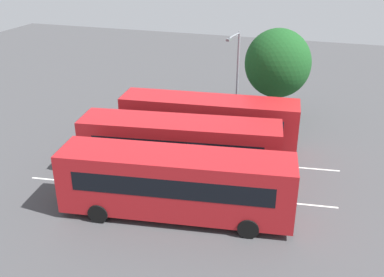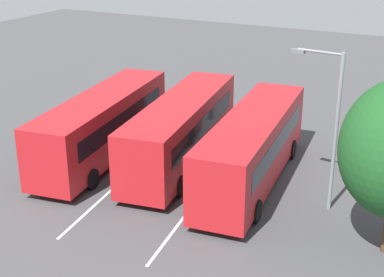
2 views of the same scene
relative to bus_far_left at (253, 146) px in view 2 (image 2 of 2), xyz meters
name	(u,v)px [view 2 (image 2 of 2)]	position (x,y,z in m)	size (l,w,h in m)	color
ground_plane	(180,166)	(0.06, 3.69, -1.74)	(75.21, 75.21, 0.00)	#424244
bus_far_left	(253,146)	(0.00, 0.00, 0.00)	(10.80, 3.44, 3.16)	#AD191E
bus_center_left	(182,129)	(0.51, 3.84, 0.00)	(10.84, 3.90, 3.16)	#AD191E
bus_center_right	(103,124)	(-0.62, 7.59, 0.00)	(10.83, 3.84, 3.16)	#AD191E
pedestrian	(267,110)	(7.26, 1.94, -0.78)	(0.45, 0.45, 1.63)	#232833
street_lamp	(331,121)	(-0.87, -3.52, 2.04)	(0.45, 2.18, 6.50)	gray
lane_stripe_outer_left	(217,174)	(0.06, 1.76, -1.73)	(16.00, 0.12, 0.01)	silver
lane_stripe_inner_left	(146,159)	(0.06, 5.63, -1.73)	(16.00, 0.12, 0.01)	silver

